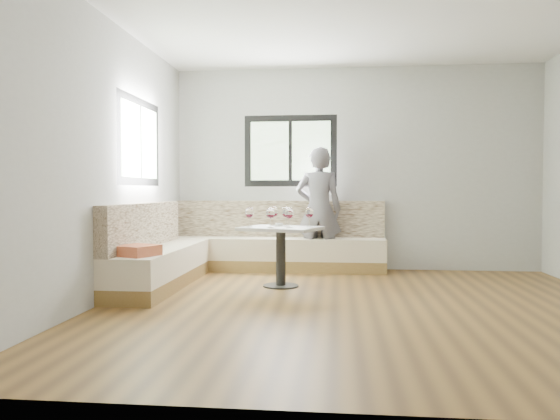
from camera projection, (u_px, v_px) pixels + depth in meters
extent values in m
cube|color=brown|center=(363.00, 307.00, 5.13)|extent=(5.00, 5.00, 0.01)
cube|color=white|center=(364.00, 6.00, 5.03)|extent=(5.00, 5.00, 0.01)
cube|color=#B7B7B2|center=(355.00, 168.00, 7.56)|extent=(5.00, 0.01, 2.80)
cube|color=#B7B7B2|center=(388.00, 125.00, 2.59)|extent=(5.00, 0.01, 2.80)
cube|color=#B7B7B2|center=(106.00, 159.00, 5.34)|extent=(0.01, 5.00, 2.80)
cube|color=black|center=(290.00, 151.00, 7.64)|extent=(1.30, 0.02, 1.00)
cube|color=black|center=(140.00, 142.00, 6.23)|extent=(0.02, 1.30, 1.00)
cube|color=olive|center=(278.00, 265.00, 7.45)|extent=(2.90, 0.55, 0.16)
cube|color=beige|center=(278.00, 248.00, 7.44)|extent=(2.90, 0.55, 0.29)
cube|color=beige|center=(279.00, 219.00, 7.63)|extent=(2.90, 0.14, 0.50)
cube|color=olive|center=(161.00, 280.00, 6.18)|extent=(0.55, 2.25, 0.16)
cube|color=beige|center=(161.00, 260.00, 6.17)|extent=(0.55, 2.25, 0.29)
cube|color=beige|center=(143.00, 225.00, 6.18)|extent=(0.14, 2.25, 0.50)
cube|color=#C5794C|center=(137.00, 250.00, 5.36)|extent=(0.46, 0.46, 0.10)
cylinder|color=black|center=(281.00, 286.00, 6.20)|extent=(0.40, 0.40, 0.02)
cylinder|color=black|center=(281.00, 258.00, 6.19)|extent=(0.11, 0.11, 0.64)
cube|color=silver|center=(281.00, 229.00, 6.18)|extent=(0.99, 0.87, 0.04)
imported|color=slate|center=(319.00, 209.00, 7.33)|extent=(0.62, 0.41, 1.68)
cylinder|color=white|center=(279.00, 225.00, 6.30)|extent=(0.09, 0.09, 0.04)
sphere|color=black|center=(280.00, 224.00, 6.31)|extent=(0.02, 0.02, 0.02)
sphere|color=black|center=(278.00, 224.00, 6.31)|extent=(0.02, 0.02, 0.02)
sphere|color=black|center=(279.00, 224.00, 6.29)|extent=(0.02, 0.02, 0.02)
cylinder|color=white|center=(249.00, 227.00, 6.15)|extent=(0.07, 0.07, 0.01)
cylinder|color=white|center=(249.00, 222.00, 6.15)|extent=(0.01, 0.01, 0.10)
ellipsoid|color=white|center=(249.00, 213.00, 6.14)|extent=(0.10, 0.10, 0.12)
cylinder|color=#520311|center=(249.00, 215.00, 6.14)|extent=(0.07, 0.07, 0.03)
cylinder|color=white|center=(270.00, 228.00, 6.03)|extent=(0.07, 0.07, 0.01)
cylinder|color=white|center=(270.00, 223.00, 6.02)|extent=(0.01, 0.01, 0.10)
ellipsoid|color=white|center=(270.00, 213.00, 6.02)|extent=(0.10, 0.10, 0.12)
cylinder|color=#520311|center=(270.00, 216.00, 6.02)|extent=(0.07, 0.07, 0.03)
cylinder|color=white|center=(289.00, 228.00, 6.01)|extent=(0.07, 0.07, 0.01)
cylinder|color=white|center=(289.00, 223.00, 6.01)|extent=(0.01, 0.01, 0.10)
ellipsoid|color=white|center=(289.00, 213.00, 6.01)|extent=(0.10, 0.10, 0.12)
cylinder|color=#520311|center=(289.00, 216.00, 6.01)|extent=(0.07, 0.07, 0.03)
cylinder|color=white|center=(286.00, 226.00, 6.27)|extent=(0.07, 0.07, 0.01)
cylinder|color=white|center=(286.00, 222.00, 6.26)|extent=(0.01, 0.01, 0.10)
ellipsoid|color=white|center=(286.00, 212.00, 6.26)|extent=(0.10, 0.10, 0.12)
cylinder|color=#520311|center=(286.00, 215.00, 6.26)|extent=(0.07, 0.07, 0.03)
cylinder|color=white|center=(309.00, 227.00, 6.17)|extent=(0.07, 0.07, 0.01)
cylinder|color=white|center=(309.00, 222.00, 6.16)|extent=(0.01, 0.01, 0.10)
ellipsoid|color=white|center=(309.00, 212.00, 6.16)|extent=(0.10, 0.10, 0.12)
cylinder|color=#520311|center=(309.00, 215.00, 6.16)|extent=(0.07, 0.07, 0.03)
cylinder|color=white|center=(274.00, 225.00, 6.43)|extent=(0.07, 0.07, 0.01)
cylinder|color=white|center=(274.00, 221.00, 6.43)|extent=(0.01, 0.01, 0.10)
ellipsoid|color=white|center=(274.00, 212.00, 6.43)|extent=(0.10, 0.10, 0.12)
cylinder|color=#520311|center=(274.00, 214.00, 6.43)|extent=(0.07, 0.07, 0.03)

